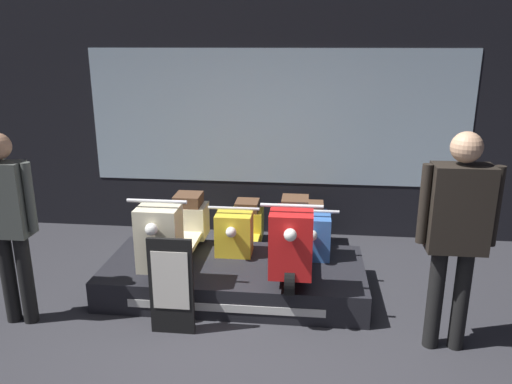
% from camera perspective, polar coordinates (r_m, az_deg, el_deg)
% --- Properties ---
extents(shop_wall_back, '(8.74, 0.09, 3.20)m').
position_cam_1_polar(shop_wall_back, '(6.41, 2.40, 8.95)').
color(shop_wall_back, black).
rests_on(shop_wall_back, ground_plane).
extents(display_platform, '(2.62, 1.19, 0.31)m').
position_cam_1_polar(display_platform, '(5.19, -2.49, -9.72)').
color(display_platform, black).
rests_on(display_platform, ground_plane).
extents(scooter_display_left, '(0.54, 1.54, 0.84)m').
position_cam_1_polar(scooter_display_left, '(5.09, -9.19, -4.47)').
color(scooter_display_left, black).
rests_on(scooter_display_left, display_platform).
extents(scooter_display_right, '(0.54, 1.54, 0.84)m').
position_cam_1_polar(scooter_display_right, '(4.92, 4.23, -5.05)').
color(scooter_display_right, black).
rests_on(scooter_display_right, display_platform).
extents(scooter_backrow_0, '(0.54, 1.54, 0.84)m').
position_cam_1_polar(scooter_backrow_0, '(5.82, -1.71, -4.77)').
color(scooter_backrow_0, black).
rests_on(scooter_backrow_0, ground_plane).
extents(scooter_backrow_1, '(0.54, 1.54, 0.84)m').
position_cam_1_polar(scooter_backrow_1, '(5.77, 6.33, -5.06)').
color(scooter_backrow_1, black).
rests_on(scooter_backrow_1, ground_plane).
extents(person_left_browsing, '(0.53, 0.23, 1.75)m').
position_cam_1_polar(person_left_browsing, '(4.84, -26.48, -2.57)').
color(person_left_browsing, black).
rests_on(person_left_browsing, ground_plane).
extents(person_right_browsing, '(0.61, 0.25, 1.84)m').
position_cam_1_polar(person_right_browsing, '(4.22, 22.00, -3.39)').
color(person_right_browsing, black).
rests_on(person_right_browsing, ground_plane).
extents(price_sign_board, '(0.39, 0.04, 0.89)m').
position_cam_1_polar(price_sign_board, '(4.44, -9.67, -10.58)').
color(price_sign_board, black).
rests_on(price_sign_board, ground_plane).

